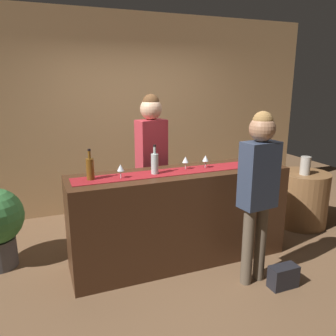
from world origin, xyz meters
TOP-DOWN VIEW (x-y plane):
  - ground_plane at (0.00, 0.00)m, footprint 10.00×10.00m
  - back_wall at (0.00, 1.90)m, footprint 6.00×0.12m
  - bar_counter at (0.00, 0.00)m, footprint 2.34×0.60m
  - counter_runner_cloth at (0.00, 0.00)m, footprint 2.23×0.28m
  - wine_bottle_clear at (-0.28, -0.01)m, footprint 0.07×0.07m
  - wine_bottle_amber at (-0.92, 0.02)m, footprint 0.07×0.07m
  - wine_glass_near_customer at (0.08, 0.05)m, footprint 0.07×0.07m
  - wine_glass_mid_counter at (0.30, 0.02)m, footprint 0.07×0.07m
  - wine_glass_far_end at (-0.64, -0.04)m, footprint 0.07×0.07m
  - bartender at (-0.12, 0.58)m, footprint 0.37×0.26m
  - customer_sipping at (0.51, -0.65)m, footprint 0.36×0.24m
  - round_side_table at (1.94, 0.27)m, footprint 0.68×0.68m
  - vase_on_side_table at (1.88, 0.20)m, footprint 0.13×0.13m
  - handbag at (0.72, -0.85)m, footprint 0.28×0.14m

SIDE VIEW (x-z plane):
  - ground_plane at x=0.00m, z-range 0.00..0.00m
  - handbag at x=0.72m, z-range 0.00..0.22m
  - round_side_table at x=1.94m, z-range 0.00..0.74m
  - bar_counter at x=0.00m, z-range 0.00..1.02m
  - vase_on_side_table at x=1.88m, z-range 0.74..0.98m
  - counter_runner_cloth at x=0.00m, z-range 1.02..1.02m
  - customer_sipping at x=0.51m, z-range 0.20..1.88m
  - wine_glass_near_customer at x=0.08m, z-range 1.05..1.20m
  - wine_glass_mid_counter at x=0.30m, z-range 1.05..1.20m
  - wine_glass_far_end at x=-0.64m, z-range 1.05..1.20m
  - bartender at x=-0.12m, z-range 0.23..2.02m
  - wine_bottle_clear at x=-0.28m, z-range 0.98..1.28m
  - wine_bottle_amber at x=-0.92m, z-range 0.98..1.28m
  - back_wall at x=0.00m, z-range 0.00..2.90m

